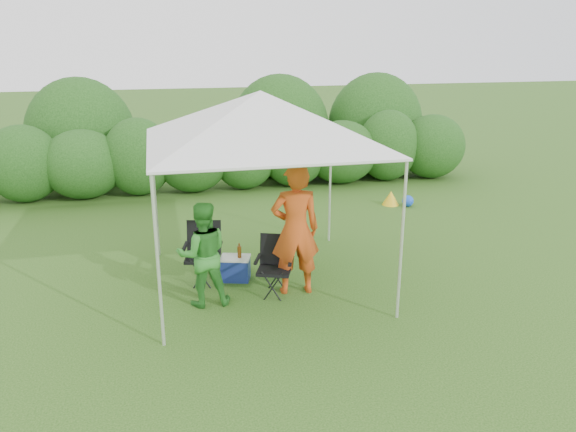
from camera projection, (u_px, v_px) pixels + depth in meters
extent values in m
plane|color=#39631F|center=(270.00, 296.00, 7.97)|extent=(70.00, 70.00, 0.00)
ellipsoid|color=#25561A|center=(23.00, 164.00, 12.33)|extent=(1.65, 1.40, 1.73)
cylinder|color=#382616|center=(28.00, 195.00, 12.54)|extent=(0.12, 0.12, 0.30)
ellipsoid|color=#25561A|center=(82.00, 164.00, 12.62)|extent=(1.80, 1.53, 1.57)
cylinder|color=#382616|center=(86.00, 192.00, 12.81)|extent=(0.12, 0.12, 0.30)
ellipsoid|color=#25561A|center=(138.00, 157.00, 12.86)|extent=(1.58, 1.34, 1.80)
cylinder|color=#382616|center=(141.00, 189.00, 13.09)|extent=(0.12, 0.12, 0.30)
ellipsoid|color=#25561A|center=(193.00, 158.00, 13.15)|extent=(1.73, 1.47, 1.65)
cylinder|color=#382616|center=(194.00, 185.00, 13.36)|extent=(0.12, 0.12, 0.30)
ellipsoid|color=#25561A|center=(244.00, 158.00, 13.44)|extent=(1.50, 1.28, 1.50)
cylinder|color=#382616|center=(245.00, 183.00, 13.63)|extent=(0.12, 0.12, 0.30)
ellipsoid|color=#25561A|center=(294.00, 151.00, 13.68)|extent=(1.65, 1.40, 1.73)
cylinder|color=#382616|center=(294.00, 180.00, 13.90)|extent=(0.12, 0.12, 0.30)
ellipsoid|color=#25561A|center=(342.00, 152.00, 13.97)|extent=(1.80, 1.53, 1.57)
cylinder|color=#382616|center=(341.00, 177.00, 14.17)|extent=(0.12, 0.12, 0.30)
ellipsoid|color=#25561A|center=(388.00, 146.00, 14.21)|extent=(1.57, 1.34, 1.80)
cylinder|color=#382616|center=(386.00, 174.00, 14.44)|extent=(0.12, 0.12, 0.30)
ellipsoid|color=#25561A|center=(432.00, 146.00, 14.50)|extent=(1.72, 1.47, 1.65)
cylinder|color=#382616|center=(430.00, 172.00, 14.71)|extent=(0.12, 0.12, 0.30)
cylinder|color=silver|center=(158.00, 264.00, 6.40)|extent=(0.04, 0.04, 2.10)
cylinder|color=silver|center=(402.00, 242.00, 7.06)|extent=(0.04, 0.04, 2.10)
cylinder|color=silver|center=(155.00, 195.00, 9.18)|extent=(0.04, 0.04, 2.10)
cylinder|color=silver|center=(330.00, 185.00, 9.84)|extent=(0.04, 0.04, 2.10)
cube|color=white|center=(261.00, 143.00, 7.80)|extent=(3.10, 3.10, 0.03)
pyramid|color=white|center=(261.00, 116.00, 7.69)|extent=(3.10, 3.10, 0.70)
cube|color=black|center=(274.00, 270.00, 7.93)|extent=(0.58, 0.56, 0.04)
cube|color=black|center=(276.00, 249.00, 8.04)|extent=(0.47, 0.28, 0.44)
cube|color=black|center=(258.00, 259.00, 7.91)|extent=(0.18, 0.38, 0.03)
cube|color=black|center=(291.00, 261.00, 7.85)|extent=(0.18, 0.38, 0.03)
cylinder|color=black|center=(258.00, 287.00, 7.83)|extent=(0.02, 0.02, 0.37)
cylinder|color=black|center=(286.00, 289.00, 7.78)|extent=(0.02, 0.02, 0.37)
cylinder|color=black|center=(263.00, 276.00, 8.20)|extent=(0.02, 0.02, 0.37)
cylinder|color=black|center=(290.00, 277.00, 8.15)|extent=(0.02, 0.02, 0.37)
cube|color=black|center=(203.00, 258.00, 8.31)|extent=(0.58, 0.55, 0.05)
cube|color=black|center=(204.00, 236.00, 8.43)|extent=(0.51, 0.24, 0.47)
cube|color=black|center=(185.00, 247.00, 8.26)|extent=(0.14, 0.42, 0.03)
cube|color=black|center=(220.00, 247.00, 8.26)|extent=(0.14, 0.42, 0.03)
cylinder|color=black|center=(187.00, 276.00, 8.17)|extent=(0.02, 0.02, 0.40)
cylinder|color=black|center=(216.00, 276.00, 8.18)|extent=(0.02, 0.02, 0.40)
cylinder|color=black|center=(191.00, 265.00, 8.57)|extent=(0.02, 0.02, 0.40)
cylinder|color=black|center=(219.00, 264.00, 8.58)|extent=(0.02, 0.02, 0.40)
imported|color=#CC4817|center=(295.00, 230.00, 7.85)|extent=(0.72, 0.50, 1.89)
imported|color=#32872C|center=(203.00, 254.00, 7.55)|extent=(0.71, 0.56, 1.46)
cube|color=navy|center=(236.00, 269.00, 8.48)|extent=(0.49, 0.41, 0.34)
cube|color=silver|center=(235.00, 258.00, 8.43)|extent=(0.51, 0.43, 0.03)
cylinder|color=#592D0C|center=(239.00, 250.00, 8.36)|extent=(0.06, 0.06, 0.23)
cone|color=yellow|center=(391.00, 198.00, 12.30)|extent=(0.37, 0.37, 0.31)
sphere|color=blue|center=(408.00, 201.00, 12.18)|extent=(0.25, 0.25, 0.25)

